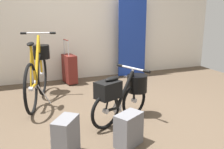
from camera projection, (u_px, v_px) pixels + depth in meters
ground_plane at (121, 123)px, 3.15m from camera, size 6.16×6.16×0.00m
back_wall at (75, 2)px, 4.82m from camera, size 6.16×0.10×2.96m
floor_banner_stand at (132, 41)px, 5.16m from camera, size 0.60×0.36×1.61m
folding_bike_foreground at (123, 93)px, 3.12m from camera, size 0.89×0.56×0.68m
display_bike_left at (38, 71)px, 3.83m from camera, size 0.58×1.44×1.03m
rolling_suitcase at (70, 69)px, 4.74m from camera, size 0.23×0.38×0.83m
backpack_on_floor at (66, 139)px, 2.38m from camera, size 0.30×0.32×0.41m
handbag_on_floor at (128, 130)px, 2.62m from camera, size 0.34×0.30×0.35m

